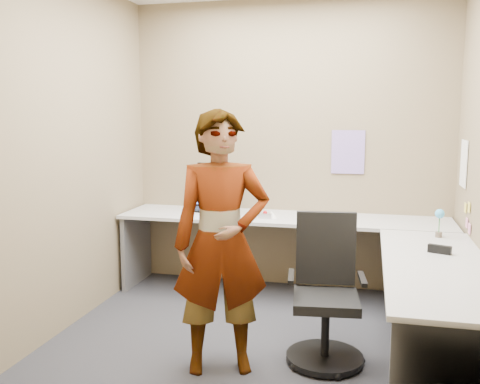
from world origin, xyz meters
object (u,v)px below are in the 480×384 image
(monitor, at_px, (219,182))
(person, at_px, (221,243))
(desk, at_px, (326,251))
(office_chair, at_px, (325,303))

(monitor, bearing_deg, person, -60.38)
(desk, relative_size, office_chair, 3.07)
(desk, xyz_separation_m, monitor, (-1.02, 0.55, 0.44))
(office_chair, bearing_deg, monitor, 125.22)
(desk, bearing_deg, office_chair, -84.98)
(person, bearing_deg, desk, 37.79)
(monitor, bearing_deg, desk, -15.13)
(monitor, xyz_separation_m, office_chair, (1.08, -1.19, -0.63))
(desk, xyz_separation_m, office_chair, (0.06, -0.64, -0.19))
(monitor, relative_size, office_chair, 0.45)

